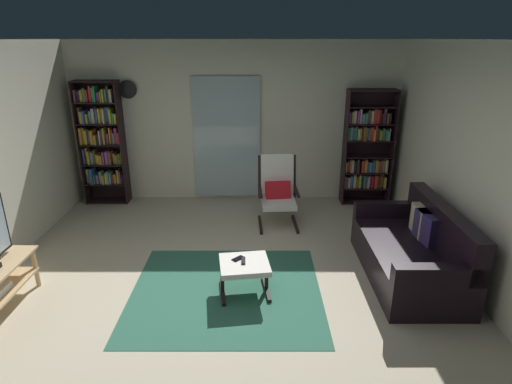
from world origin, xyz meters
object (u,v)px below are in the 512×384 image
lounge_armchair (279,189)px  ottoman (245,268)px  bookshelf_near_tv (103,139)px  wall_clock (129,89)px  leather_sofa (414,252)px  tv_remote (244,261)px  cell_phone (239,258)px  bookshelf_near_sofa (368,149)px

lounge_armchair → ottoman: lounge_armchair is taller
bookshelf_near_tv → wall_clock: bearing=15.8°
bookshelf_near_tv → leather_sofa: size_ratio=1.13×
bookshelf_near_tv → ottoman: size_ratio=3.46×
bookshelf_near_tv → tv_remote: bearing=-49.0°
lounge_armchair → cell_phone: bearing=-106.0°
lounge_armchair → cell_phone: (-0.51, -1.78, -0.16)m
lounge_armchair → ottoman: bearing=-103.4°
leather_sofa → wall_clock: 4.86m
bookshelf_near_sofa → lounge_armchair: bookshelf_near_sofa is taller
bookshelf_near_sofa → wall_clock: bearing=177.7°
bookshelf_near_tv → wall_clock: 0.92m
ottoman → leather_sofa: bearing=10.2°
bookshelf_near_sofa → cell_phone: (-2.00, -2.65, -0.54)m
leather_sofa → cell_phone: (-2.00, -0.27, 0.07)m
leather_sofa → bookshelf_near_tv: bearing=150.9°
bookshelf_near_tv → cell_phone: bearing=-49.1°
bookshelf_near_tv → lounge_armchair: bearing=-17.7°
bookshelf_near_tv → bookshelf_near_sofa: (4.31, -0.02, -0.16)m
ottoman → tv_remote: bearing=118.3°
lounge_armchair → cell_phone: size_ratio=7.30×
wall_clock → bookshelf_near_sofa: bearing=-2.3°
bookshelf_near_tv → tv_remote: size_ratio=13.90×
bookshelf_near_tv → cell_phone: (2.31, -2.68, -0.70)m
bookshelf_near_sofa → cell_phone: bookshelf_near_sofa is taller
ottoman → tv_remote: (-0.01, 0.02, 0.07)m
leather_sofa → wall_clock: (-3.84, 2.53, 1.54)m
cell_phone → ottoman: bearing=-2.0°
bookshelf_near_tv → cell_phone: size_ratio=14.30×
tv_remote → cell_phone: (-0.06, 0.05, -0.00)m
bookshelf_near_tv → lounge_armchair: (2.82, -0.90, -0.54)m
leather_sofa → wall_clock: wall_clock is taller
wall_clock → cell_phone: bearing=-56.7°
tv_remote → wall_clock: (-1.90, 2.86, 1.47)m
bookshelf_near_sofa → wall_clock: wall_clock is taller
bookshelf_near_sofa → wall_clock: 3.96m
ottoman → wall_clock: size_ratio=2.00×
leather_sofa → lounge_armchair: bearing=134.8°
cell_phone → wall_clock: 3.67m
cell_phone → tv_remote: bearing=2.1°
bookshelf_near_sofa → tv_remote: (-1.94, -2.71, -0.54)m
bookshelf_near_sofa → ottoman: bookshelf_near_sofa is taller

